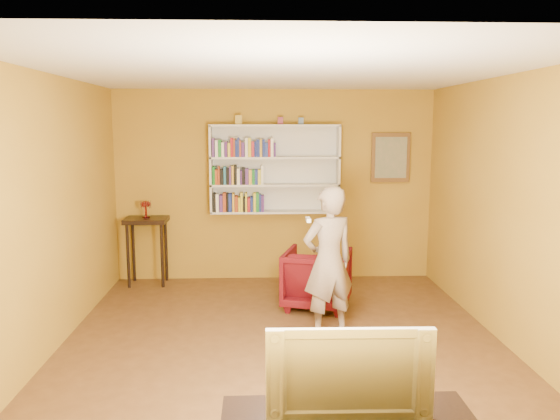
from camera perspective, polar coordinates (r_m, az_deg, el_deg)
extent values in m
cube|color=#4F3219|center=(5.70, 0.31, -14.52)|extent=(5.30, 5.80, 0.12)
cube|color=#9E741D|center=(7.80, -0.58, 2.57)|extent=(5.30, 0.04, 2.70)
cube|color=#9E741D|center=(2.85, 2.81, -8.54)|extent=(5.30, 0.04, 2.70)
cube|color=#9E741D|center=(5.67, -23.25, -0.52)|extent=(0.04, 5.80, 2.70)
cube|color=#9E741D|center=(5.87, 23.04, -0.21)|extent=(0.04, 5.80, 2.70)
cube|color=silver|center=(5.26, 0.34, 14.60)|extent=(5.30, 5.80, 0.06)
cube|color=silver|center=(7.74, -0.57, 4.38)|extent=(1.80, 0.03, 1.20)
cube|color=silver|center=(7.63, -7.21, 4.25)|extent=(0.03, 0.28, 1.20)
cube|color=silver|center=(7.69, 6.09, 4.30)|extent=(0.03, 0.28, 1.20)
cube|color=silver|center=(7.68, -0.53, -0.16)|extent=(1.80, 0.28, 0.03)
cube|color=silver|center=(7.63, -0.53, 2.66)|extent=(1.80, 0.28, 0.03)
cube|color=silver|center=(7.60, -0.54, 5.51)|extent=(1.80, 0.28, 0.03)
cube|color=silver|center=(7.59, -0.54, 8.82)|extent=(1.80, 0.28, 0.03)
cube|color=black|center=(7.63, -6.86, 0.81)|extent=(0.03, 0.17, 0.26)
cube|color=white|center=(7.63, -6.53, 0.78)|extent=(0.04, 0.17, 0.25)
cube|color=#4D2878|center=(7.63, -6.15, 0.71)|extent=(0.04, 0.17, 0.23)
cube|color=#9A3D1C|center=(7.63, -5.80, 0.83)|extent=(0.04, 0.18, 0.26)
cube|color=black|center=(7.61, -5.49, 0.80)|extent=(0.03, 0.14, 0.26)
cube|color=navy|center=(7.61, -5.21, 0.78)|extent=(0.04, 0.14, 0.25)
cube|color=gold|center=(7.62, -4.87, 0.81)|extent=(0.03, 0.18, 0.26)
cube|color=#9A3D1C|center=(7.63, -4.57, 0.68)|extent=(0.04, 0.19, 0.22)
cube|color=yellow|center=(7.62, -4.27, 0.61)|extent=(0.03, 0.18, 0.20)
cube|color=yellow|center=(7.61, -4.02, 0.85)|extent=(0.03, 0.16, 0.27)
cube|color=black|center=(7.62, -3.75, 0.60)|extent=(0.02, 0.17, 0.20)
cube|color=yellow|center=(7.61, -3.55, 0.84)|extent=(0.02, 0.17, 0.26)
cube|color=maroon|center=(7.62, -3.28, 0.60)|extent=(0.04, 0.18, 0.19)
cube|color=navy|center=(7.61, -2.98, 0.63)|extent=(0.04, 0.15, 0.21)
cube|color=yellow|center=(7.60, -2.67, 0.83)|extent=(0.03, 0.16, 0.26)
cube|color=#197224|center=(7.60, -2.37, 0.84)|extent=(0.04, 0.15, 0.26)
cube|color=navy|center=(7.61, -2.09, 0.78)|extent=(0.03, 0.16, 0.24)
cube|color=#4D2878|center=(7.62, -1.82, 0.71)|extent=(0.04, 0.18, 0.22)
cube|color=#197224|center=(7.60, -6.90, 3.61)|extent=(0.03, 0.19, 0.25)
cube|color=#9A3D1C|center=(7.58, -6.63, 3.46)|extent=(0.04, 0.16, 0.21)
cube|color=#9A3D1C|center=(7.59, -6.37, 3.62)|extent=(0.02, 0.17, 0.25)
cube|color=black|center=(7.57, -6.09, 3.47)|extent=(0.04, 0.14, 0.21)
cube|color=teal|center=(7.57, -5.77, 3.62)|extent=(0.03, 0.15, 0.25)
cube|color=black|center=(7.58, -5.47, 3.54)|extent=(0.04, 0.17, 0.23)
cube|color=#4D2878|center=(7.57, -5.20, 3.62)|extent=(0.03, 0.15, 0.25)
cube|color=gold|center=(7.58, -4.94, 3.66)|extent=(0.03, 0.17, 0.26)
cube|color=black|center=(7.58, -4.66, 3.69)|extent=(0.03, 0.18, 0.26)
cube|color=white|center=(7.56, -4.36, 3.52)|extent=(0.04, 0.15, 0.22)
cube|color=#4D2878|center=(7.56, -4.09, 3.43)|extent=(0.02, 0.15, 0.19)
cube|color=black|center=(7.56, -3.83, 3.57)|extent=(0.04, 0.15, 0.23)
cube|color=#4D2878|center=(7.57, -3.47, 3.53)|extent=(0.04, 0.17, 0.22)
cube|color=gold|center=(7.56, -3.12, 3.46)|extent=(0.04, 0.15, 0.20)
cube|color=#197224|center=(7.56, -2.79, 3.47)|extent=(0.03, 0.15, 0.20)
cube|color=navy|center=(7.57, -2.49, 3.48)|extent=(0.04, 0.18, 0.20)
cube|color=yellow|center=(7.56, -2.17, 3.48)|extent=(0.04, 0.16, 0.21)
cube|color=white|center=(7.56, -1.87, 3.70)|extent=(0.03, 0.16, 0.26)
cube|color=#4D2878|center=(7.56, -6.96, 6.49)|extent=(0.04, 0.16, 0.25)
cube|color=white|center=(7.56, -6.62, 6.40)|extent=(0.04, 0.17, 0.23)
cube|color=#197224|center=(7.56, -6.28, 6.42)|extent=(0.04, 0.17, 0.23)
cube|color=white|center=(7.55, -5.97, 6.29)|extent=(0.04, 0.15, 0.20)
cube|color=#4D2878|center=(7.56, -5.64, 6.34)|extent=(0.04, 0.18, 0.21)
cube|color=yellow|center=(7.54, -5.33, 6.27)|extent=(0.03, 0.14, 0.19)
cube|color=maroon|center=(7.54, -5.05, 6.53)|extent=(0.04, 0.15, 0.26)
cube|color=#9A3D1C|center=(7.56, -4.80, 6.52)|extent=(0.02, 0.19, 0.25)
cube|color=navy|center=(7.56, -4.58, 6.42)|extent=(0.03, 0.19, 0.22)
cube|color=navy|center=(7.55, -4.37, 6.56)|extent=(0.02, 0.17, 0.26)
cube|color=#9A3D1C|center=(7.53, -4.18, 6.42)|extent=(0.02, 0.14, 0.23)
cube|color=#4D2878|center=(7.53, -3.88, 6.32)|extent=(0.04, 0.14, 0.20)
cube|color=white|center=(7.54, -3.52, 6.55)|extent=(0.04, 0.16, 0.26)
cube|color=yellow|center=(7.54, -3.19, 6.54)|extent=(0.04, 0.17, 0.25)
cube|color=maroon|center=(7.54, -2.86, 6.38)|extent=(0.04, 0.16, 0.21)
cube|color=navy|center=(7.53, -2.59, 6.37)|extent=(0.02, 0.15, 0.21)
cube|color=navy|center=(7.54, -2.31, 6.48)|extent=(0.04, 0.17, 0.24)
cube|color=gold|center=(7.55, -2.01, 6.51)|extent=(0.03, 0.18, 0.24)
cube|color=navy|center=(7.54, -1.73, 6.48)|extent=(0.03, 0.17, 0.24)
cube|color=navy|center=(7.55, -1.43, 6.31)|extent=(0.04, 0.17, 0.19)
cube|color=maroon|center=(7.53, -1.14, 6.48)|extent=(0.03, 0.14, 0.23)
cube|color=white|center=(7.55, -0.85, 6.55)|extent=(0.04, 0.19, 0.25)
cube|color=#4D2878|center=(7.54, -0.56, 6.32)|extent=(0.02, 0.16, 0.19)
cube|color=gold|center=(7.59, -4.35, 9.38)|extent=(0.09, 0.09, 0.12)
cube|color=maroon|center=(7.59, 0.04, 9.31)|extent=(0.07, 0.07, 0.10)
cube|color=slate|center=(7.61, 2.20, 9.28)|extent=(0.07, 0.07, 0.09)
cube|color=brown|center=(7.94, 11.47, 5.40)|extent=(0.55, 0.04, 0.70)
cube|color=gray|center=(7.92, 11.52, 5.39)|extent=(0.45, 0.02, 0.58)
cylinder|color=black|center=(7.73, -15.59, -4.68)|extent=(0.04, 0.04, 0.88)
cylinder|color=black|center=(7.63, -12.22, -4.72)|extent=(0.04, 0.04, 0.88)
cylinder|color=black|center=(8.04, -15.06, -4.13)|extent=(0.04, 0.04, 0.88)
cylinder|color=black|center=(7.96, -11.81, -4.16)|extent=(0.04, 0.04, 0.88)
cube|color=black|center=(7.74, -13.80, -1.03)|extent=(0.57, 0.44, 0.06)
cylinder|color=maroon|center=(7.74, -13.81, -0.73)|extent=(0.10, 0.10, 0.02)
cylinder|color=maroon|center=(7.73, -13.83, -0.20)|extent=(0.03, 0.03, 0.13)
ellipsoid|color=maroon|center=(7.71, -13.86, 0.60)|extent=(0.14, 0.14, 0.09)
cylinder|color=beige|center=(7.70, -13.36, 0.57)|extent=(0.01, 0.01, 0.10)
cylinder|color=beige|center=(7.74, -13.39, 0.61)|extent=(0.01, 0.01, 0.10)
cylinder|color=beige|center=(7.77, -13.56, 0.63)|extent=(0.01, 0.01, 0.10)
cylinder|color=beige|center=(7.78, -13.83, 0.63)|extent=(0.01, 0.01, 0.10)
cylinder|color=beige|center=(7.77, -14.11, 0.61)|extent=(0.01, 0.01, 0.10)
cylinder|color=beige|center=(7.74, -14.31, 0.58)|extent=(0.01, 0.01, 0.10)
cylinder|color=beige|center=(7.71, -14.37, 0.54)|extent=(0.01, 0.01, 0.10)
cylinder|color=beige|center=(7.67, -14.26, 0.50)|extent=(0.01, 0.01, 0.10)
cylinder|color=beige|center=(7.65, -14.03, 0.49)|extent=(0.01, 0.01, 0.10)
cylinder|color=beige|center=(7.64, -13.74, 0.50)|extent=(0.01, 0.01, 0.10)
cylinder|color=beige|center=(7.66, -13.49, 0.53)|extent=(0.01, 0.01, 0.10)
imported|color=#41040E|center=(6.71, 3.90, -7.13)|extent=(0.95, 0.97, 0.72)
imported|color=#806D5D|center=(5.72, 5.08, -5.43)|extent=(0.68, 0.56, 1.59)
cube|color=white|center=(5.21, 2.97, -1.01)|extent=(0.04, 0.15, 0.04)
imported|color=black|center=(3.33, 7.07, -16.04)|extent=(0.96, 0.15, 0.55)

